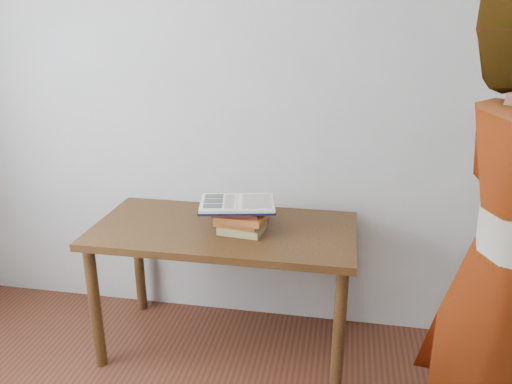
# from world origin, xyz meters

# --- Properties ---
(room_shell) EXTENTS (3.54, 3.54, 2.62)m
(room_shell) POSITION_xyz_m (-0.08, 0.01, 1.63)
(room_shell) COLOR #BAB9B0
(room_shell) RESTS_ON ground
(desk) EXTENTS (1.36, 0.68, 0.73)m
(desk) POSITION_xyz_m (0.03, 1.38, 0.63)
(desk) COLOR #4D3513
(desk) RESTS_ON ground
(book_stack) EXTENTS (0.27, 0.22, 0.13)m
(book_stack) POSITION_xyz_m (0.12, 1.34, 0.80)
(book_stack) COLOR olive
(book_stack) RESTS_ON desk
(open_book) EXTENTS (0.42, 0.33, 0.03)m
(open_book) POSITION_xyz_m (0.11, 1.36, 0.87)
(open_book) COLOR black
(open_book) RESTS_ON book_stack
(reader) EXTENTS (0.50, 0.72, 1.90)m
(reader) POSITION_xyz_m (1.16, 0.64, 0.95)
(reader) COLOR tan
(reader) RESTS_ON ground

